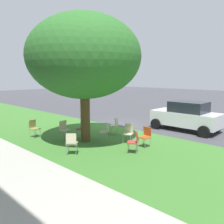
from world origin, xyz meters
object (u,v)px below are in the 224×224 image
street_tree (84,57)px  chair_5 (115,124)px  chair_1 (82,127)px  chair_7 (64,128)px  chair_8 (106,130)px  chair_6 (146,135)px  parked_car (186,116)px  chair_2 (128,132)px  chair_4 (134,141)px  chair_3 (72,142)px  chair_0 (34,127)px

street_tree → chair_5: bearing=-91.1°
chair_1 → chair_7: same height
chair_7 → chair_8: bearing=-149.9°
chair_6 → parked_car: bearing=-88.2°
chair_5 → chair_7: 2.66m
chair_1 → chair_6: size_ratio=1.00×
chair_8 → chair_2: bearing=-151.0°
chair_8 → parked_car: size_ratio=0.24×
chair_4 → chair_6: same height
chair_1 → chair_3: bearing=132.2°
chair_3 → chair_8: bearing=-80.3°
chair_5 → chair_7: same height
chair_5 → chair_3: bearing=105.9°
chair_7 → chair_3: bearing=151.3°
chair_0 → chair_4: 5.41m
chair_1 → chair_7: (0.44, 0.74, 0.00)m
chair_8 → parked_car: (-1.77, -4.67, 0.32)m
chair_8 → chair_7: bearing=30.1°
chair_0 → chair_6: bearing=-153.5°
chair_6 → chair_8: bearing=16.2°
street_tree → parked_car: size_ratio=1.56×
chair_2 → chair_7: 3.20m
street_tree → chair_3: bearing=123.5°
chair_4 → chair_8: (2.05, -0.44, 0.00)m
chair_3 → chair_8: 2.30m
chair_1 → chair_7: size_ratio=1.00×
chair_5 → chair_1: bearing=65.7°
chair_8 → chair_4: bearing=167.9°
chair_2 → chair_8: same height
street_tree → chair_4: 4.34m
chair_0 → chair_6: 5.63m
chair_0 → parked_car: size_ratio=0.24×
chair_6 → chair_7: same height
chair_0 → chair_7: (-1.32, -0.90, 0.00)m
chair_0 → chair_4: bearing=-163.6°
chair_5 → parked_car: bearing=-125.8°
chair_1 → chair_4: (-3.43, 0.12, 0.00)m
street_tree → chair_1: 3.46m
chair_2 → parked_car: 4.23m
chair_5 → chair_8: same height
chair_1 → chair_4: 3.43m
parked_car → chair_4: bearing=93.1°
chair_4 → chair_1: bearing=-2.0°
chair_1 → chair_5: (-0.74, -1.65, 0.00)m
chair_8 → chair_1: bearing=13.0°
chair_4 → street_tree: bearing=4.7°
street_tree → chair_8: bearing=-135.6°
chair_4 → chair_5: bearing=-33.3°
chair_0 → chair_2: size_ratio=1.00×
chair_1 → chair_7: bearing=59.2°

